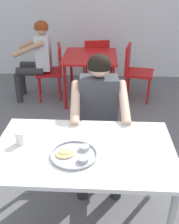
# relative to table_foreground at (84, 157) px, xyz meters

# --- Properties ---
(table_foreground) EXTENTS (1.24, 0.77, 0.75)m
(table_foreground) POSITION_rel_table_foreground_xyz_m (0.00, 0.00, 0.00)
(table_foreground) COLOR white
(table_foreground) RESTS_ON ground
(thali_tray) EXTENTS (0.31, 0.31, 0.03)m
(thali_tray) POSITION_rel_table_foreground_xyz_m (-0.06, -0.09, 0.09)
(thali_tray) COLOR #B7BABF
(thali_tray) RESTS_ON table_foreground
(drinking_cup) EXTENTS (0.07, 0.07, 0.09)m
(drinking_cup) POSITION_rel_table_foreground_xyz_m (-0.45, 0.03, 0.13)
(drinking_cup) COLOR white
(drinking_cup) RESTS_ON table_foreground
(chair_foreground) EXTENTS (0.41, 0.43, 0.83)m
(chair_foreground) POSITION_rel_table_foreground_xyz_m (0.08, 0.83, -0.19)
(chair_foreground) COLOR red
(chair_foreground) RESTS_ON ground
(diner_foreground) EXTENTS (0.51, 0.57, 1.21)m
(diner_foreground) POSITION_rel_table_foreground_xyz_m (0.09, 0.61, 0.05)
(diner_foreground) COLOR #2A2A2A
(diner_foreground) RESTS_ON ground
(table_background_red) EXTENTS (0.79, 0.90, 0.70)m
(table_background_red) POSITION_rel_table_foreground_xyz_m (-0.08, 2.41, -0.06)
(table_background_red) COLOR red
(table_background_red) RESTS_ON ground
(chair_red_left) EXTENTS (0.47, 0.49, 0.84)m
(chair_red_left) POSITION_rel_table_foreground_xyz_m (-0.64, 2.43, -0.18)
(chair_red_left) COLOR red
(chair_red_left) RESTS_ON ground
(chair_red_right) EXTENTS (0.49, 0.49, 0.85)m
(chair_red_right) POSITION_rel_table_foreground_xyz_m (0.60, 2.45, -0.18)
(chair_red_right) COLOR red
(chair_red_right) RESTS_ON ground
(chair_red_far) EXTENTS (0.50, 0.50, 0.81)m
(chair_red_far) POSITION_rel_table_foreground_xyz_m (-0.01, 3.01, -0.20)
(chair_red_far) COLOR red
(chair_red_far) RESTS_ON ground
(patron_background) EXTENTS (0.57, 0.52, 1.20)m
(patron_background) POSITION_rel_table_foreground_xyz_m (-0.87, 2.41, 0.04)
(patron_background) COLOR #303030
(patron_background) RESTS_ON ground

